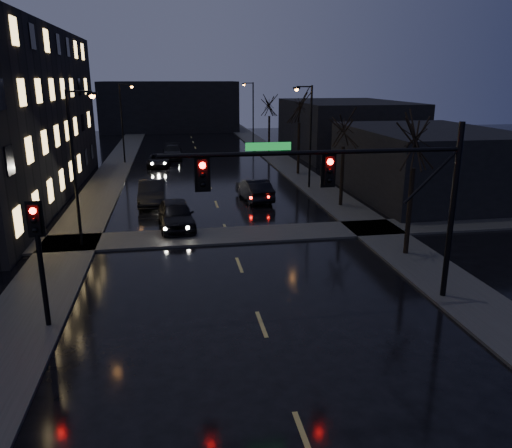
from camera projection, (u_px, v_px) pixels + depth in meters
name	position (u px, v px, depth m)	size (l,w,h in m)	color
sidewalk_left	(107.00, 182.00, 42.15)	(3.00, 140.00, 0.12)	#2D2D2B
sidewalk_right	(302.00, 176.00, 44.85)	(3.00, 140.00, 0.12)	#2D2D2B
sidewalk_cross	(229.00, 235.00, 27.89)	(40.00, 3.00, 0.12)	#2D2D2B
commercial_right_near	(425.00, 163.00, 36.76)	(10.00, 14.00, 5.00)	black
commercial_right_far	(345.00, 128.00, 57.68)	(12.00, 18.00, 6.00)	black
far_block	(170.00, 106.00, 82.61)	(22.00, 10.00, 8.00)	black
signal_mast	(361.00, 182.00, 18.15)	(11.11, 0.41, 7.00)	black
signal_pole_left	(39.00, 247.00, 16.87)	(0.35, 0.41, 4.53)	black
tree_near	(417.00, 129.00, 23.23)	(3.52, 3.52, 8.08)	black
tree_mid_a	(345.00, 121.00, 32.80)	(3.30, 3.30, 7.58)	black
tree_mid_b	(300.00, 101.00, 43.94)	(3.74, 3.74, 8.59)	black
tree_far	(269.00, 100.00, 57.34)	(3.43, 3.43, 7.88)	black
streetlight_l_near	(77.00, 156.00, 24.88)	(1.53, 0.28, 8.00)	black
streetlight_l_far	(124.00, 117.00, 50.44)	(1.53, 0.28, 8.00)	black
streetlight_r_mid	(308.00, 128.00, 38.65)	(1.53, 0.28, 8.00)	black
streetlight_r_far	(251.00, 108.00, 65.15)	(1.53, 0.28, 8.00)	black
oncoming_car_a	(176.00, 214.00, 29.22)	(1.98, 4.91, 1.67)	black
oncoming_car_b	(152.00, 193.00, 34.81)	(1.76, 5.05, 1.66)	black
oncoming_car_c	(159.00, 160.00, 49.86)	(2.12, 4.60, 1.28)	black
oncoming_car_d	(172.00, 152.00, 54.73)	(2.10, 5.16, 1.50)	black
lead_car	(254.00, 190.00, 36.02)	(1.64, 4.72, 1.55)	black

